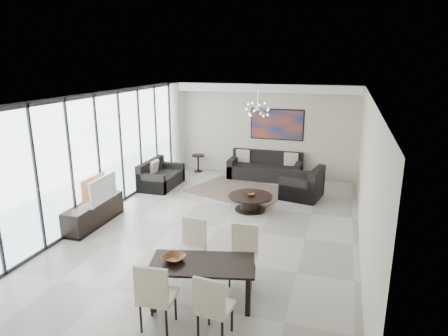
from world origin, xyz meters
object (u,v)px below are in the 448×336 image
at_px(coffee_table, 250,202).
at_px(sofa_main, 265,169).
at_px(television, 99,189).
at_px(dining_table, 202,268).
at_px(tv_console, 93,213).

height_order(coffee_table, sofa_main, sofa_main).
bearing_deg(television, dining_table, -124.92).
distance_m(sofa_main, tv_console, 5.59).
bearing_deg(sofa_main, dining_table, -86.87).
relative_size(coffee_table, tv_console, 0.63).
relative_size(sofa_main, dining_table, 1.30).
height_order(coffee_table, tv_console, tv_console).
distance_m(coffee_table, dining_table, 4.00).
relative_size(television, dining_table, 0.58).
bearing_deg(dining_table, coffee_table, 92.72).
distance_m(coffee_table, television, 3.60).
bearing_deg(tv_console, dining_table, -31.66).
height_order(sofa_main, dining_table, sofa_main).
height_order(television, dining_table, television).
distance_m(sofa_main, television, 5.48).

